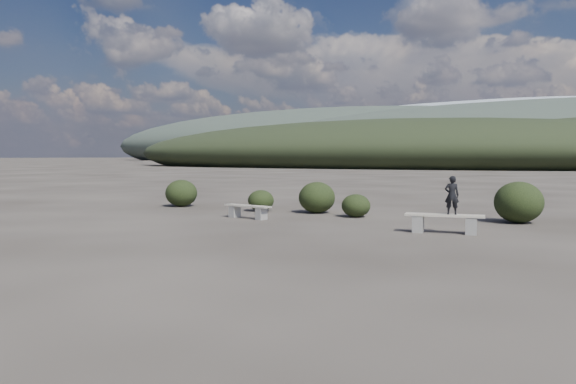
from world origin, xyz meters
The scene contains 10 objects.
ground centered at (0.00, 0.00, 0.00)m, with size 1200.00×1200.00×0.00m, color #292420.
bench_left centered at (-2.93, 6.18, 0.26)m, with size 1.77×0.66×0.43m.
bench_right centered at (3.50, 5.56, 0.31)m, with size 2.06×0.71×0.50m.
seated_person centered at (3.67, 5.58, 1.01)m, with size 0.37×0.24×1.01m, color black.
shrub_a centered at (-3.77, 8.47, 0.39)m, with size 0.96×0.96×0.78m, color black.
shrub_b centered at (-1.65, 8.80, 0.56)m, with size 1.30×1.30×1.11m, color black.
shrub_c centered at (0.05, 8.18, 0.38)m, with size 0.96×0.96×0.77m, color black.
shrub_d centered at (5.00, 8.92, 0.63)m, with size 1.44×1.44×1.26m, color black.
shrub_f centered at (-7.59, 8.67, 0.54)m, with size 1.27×1.27×1.08m, color black.
mountain_ridges centered at (-7.48, 339.06, 10.84)m, with size 500.00×400.00×56.00m.
Camera 1 is at (6.61, -9.30, 2.02)m, focal length 35.00 mm.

